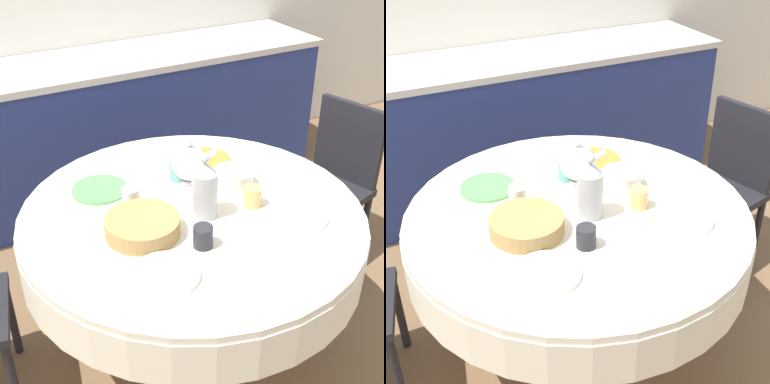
{
  "view_description": "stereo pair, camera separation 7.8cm",
  "coord_description": "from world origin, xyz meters",
  "views": [
    {
      "loc": [
        -0.85,
        -1.56,
        1.91
      ],
      "look_at": [
        0.0,
        0.0,
        0.82
      ],
      "focal_mm": 50.0,
      "sensor_mm": 36.0,
      "label": 1
    },
    {
      "loc": [
        -0.78,
        -1.59,
        1.91
      ],
      "look_at": [
        0.0,
        0.0,
        0.82
      ],
      "focal_mm": 50.0,
      "sensor_mm": 36.0,
      "label": 2
    }
  ],
  "objects": [
    {
      "name": "kitchen_counter",
      "position": [
        0.0,
        1.46,
        0.46
      ],
      "size": [
        3.24,
        0.64,
        0.93
      ],
      "color": "navy",
      "rests_on": "ground_plane"
    },
    {
      "name": "bread_basket",
      "position": [
        -0.24,
        -0.06,
        0.78
      ],
      "size": [
        0.28,
        0.28,
        0.07
      ],
      "primitive_type": "cylinder",
      "color": "#AD844C",
      "rests_on": "dining_table"
    },
    {
      "name": "cup_near_right",
      "position": [
        0.23,
        -0.09,
        0.78
      ],
      "size": [
        0.07,
        0.07,
        0.08
      ],
      "primitive_type": "cylinder",
      "color": "#DBB766",
      "rests_on": "dining_table"
    },
    {
      "name": "dining_table",
      "position": [
        0.0,
        0.0,
        0.62
      ],
      "size": [
        1.38,
        1.38,
        0.74
      ],
      "color": "tan",
      "rests_on": "ground_plane"
    },
    {
      "name": "chair_left",
      "position": [
        1.0,
        0.25,
        0.49
      ],
      "size": [
        0.49,
        0.49,
        0.88
      ],
      "rotation": [
        0.0,
        0.0,
        -4.46
      ],
      "color": "black",
      "rests_on": "ground_plane"
    },
    {
      "name": "teapot",
      "position": [
        0.1,
        0.2,
        0.83
      ],
      "size": [
        0.21,
        0.15,
        0.2
      ],
      "color": "white",
      "rests_on": "dining_table"
    },
    {
      "name": "fruit_bowl",
      "position": [
        0.24,
        0.08,
        0.78
      ],
      "size": [
        0.17,
        0.17,
        0.07
      ],
      "primitive_type": "cylinder",
      "color": "silver",
      "rests_on": "dining_table"
    },
    {
      "name": "cup_near_left",
      "position": [
        -0.08,
        -0.23,
        0.78
      ],
      "size": [
        0.07,
        0.07,
        0.08
      ],
      "primitive_type": "cylinder",
      "color": "#28282D",
      "rests_on": "dining_table"
    },
    {
      "name": "plate_far_left",
      "position": [
        -0.27,
        0.31,
        0.75
      ],
      "size": [
        0.23,
        0.23,
        0.01
      ],
      "primitive_type": "cylinder",
      "color": "#5BA85B",
      "rests_on": "dining_table"
    },
    {
      "name": "plate_far_right",
      "position": [
        0.25,
        0.33,
        0.75
      ],
      "size": [
        0.23,
        0.23,
        0.01
      ],
      "primitive_type": "cylinder",
      "color": "orange",
      "rests_on": "dining_table"
    },
    {
      "name": "cup_far_left",
      "position": [
        -0.2,
        0.14,
        0.78
      ],
      "size": [
        0.07,
        0.07,
        0.08
      ],
      "primitive_type": "cylinder",
      "color": "white",
      "rests_on": "dining_table"
    },
    {
      "name": "plate_near_right",
      "position": [
        0.33,
        -0.25,
        0.75
      ],
      "size": [
        0.23,
        0.23,
        0.01
      ],
      "primitive_type": "cylinder",
      "color": "white",
      "rests_on": "dining_table"
    },
    {
      "name": "ground_plane",
      "position": [
        0.0,
        0.0,
        0.0
      ],
      "size": [
        12.0,
        12.0,
        0.0
      ],
      "primitive_type": "plane",
      "color": "brown"
    },
    {
      "name": "plate_near_left",
      "position": [
        -0.27,
        -0.31,
        0.75
      ],
      "size": [
        0.23,
        0.23,
        0.01
      ],
      "primitive_type": "cylinder",
      "color": "white",
      "rests_on": "dining_table"
    },
    {
      "name": "cup_far_right",
      "position": [
        0.06,
        0.24,
        0.78
      ],
      "size": [
        0.07,
        0.07,
        0.08
      ],
      "primitive_type": "cylinder",
      "color": "#5BA39E",
      "rests_on": "dining_table"
    },
    {
      "name": "coffee_carafe",
      "position": [
        0.02,
        -0.06,
        0.86
      ],
      "size": [
        0.1,
        0.1,
        0.26
      ],
      "color": "#B2B2B7",
      "rests_on": "dining_table"
    }
  ]
}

